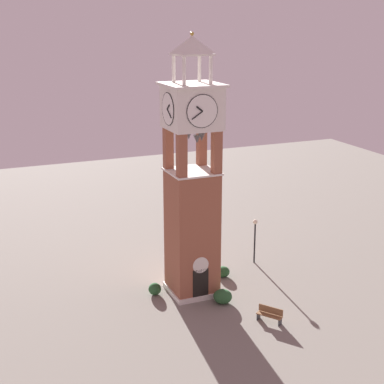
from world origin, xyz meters
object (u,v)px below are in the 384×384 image
Objects in this scene: clock_tower at (192,192)px; lamp_post at (255,232)px; park_bench at (270,314)px; trash_bin at (190,262)px.

lamp_post is (6.28, 2.74, -4.69)m from clock_tower.
lamp_post is at bearing 67.53° from park_bench.
clock_tower is at bearing -156.44° from lamp_post.
trash_bin is (1.46, 3.86, -6.72)m from clock_tower.
clock_tower reaches higher than trash_bin.
lamp_post reaches higher than trash_bin.
park_bench is at bearing -112.47° from lamp_post.
park_bench is 9.23m from lamp_post.
trash_bin is at bearing 98.19° from park_bench.
park_bench is at bearing -81.81° from trash_bin.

